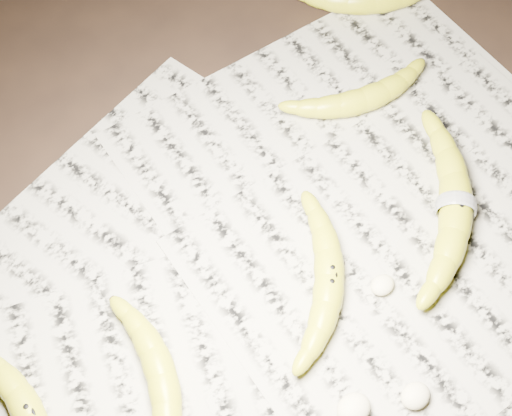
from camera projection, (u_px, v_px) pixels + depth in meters
ground at (261, 260)px, 0.88m from camera, size 3.00×3.00×0.00m
newspaper_patch at (296, 267)px, 0.88m from camera, size 0.90×0.70×0.01m
banana_left_b at (162, 377)px, 0.78m from camera, size 0.12×0.19×0.04m
banana_center at (329, 279)px, 0.84m from camera, size 0.18×0.19×0.04m
banana_taped at (457, 206)px, 0.89m from camera, size 0.23×0.22×0.04m
banana_upper_a at (362, 98)px, 0.98m from camera, size 0.20×0.11×0.04m
measuring_tape at (457, 206)px, 0.89m from camera, size 0.04×0.04×0.05m
flesh_chunk_a at (354, 408)px, 0.77m from camera, size 0.04×0.03×0.02m
flesh_chunk_b at (416, 395)px, 0.78m from camera, size 0.03×0.03×0.02m
flesh_chunk_c at (383, 284)px, 0.85m from camera, size 0.03×0.03×0.02m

